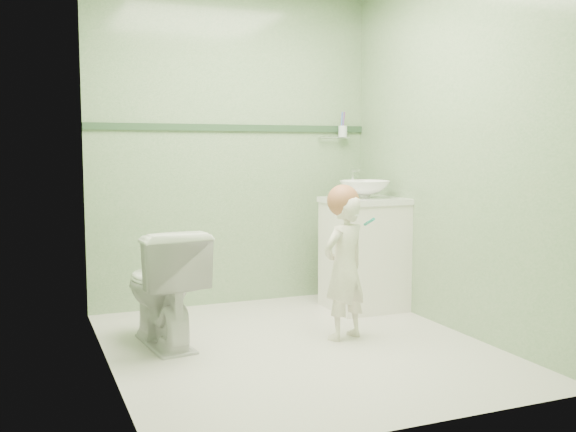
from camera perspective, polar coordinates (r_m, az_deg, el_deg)
name	(u,v)px	position (r m, az deg, el deg)	size (l,w,h in m)	color
ground	(297,346)	(4.04, 0.83, -11.28)	(2.50, 2.50, 0.00)	silver
room_shell	(298,147)	(3.86, 0.85, 6.00)	(2.50, 2.54, 2.40)	#7EA575
trim_stripe	(233,128)	(5.03, -4.77, 7.66)	(2.20, 0.02, 0.05)	#2D4A30
vanity	(364,255)	(4.93, 6.62, -3.42)	(0.52, 0.50, 0.80)	white
counter	(365,201)	(4.88, 6.68, 1.34)	(0.54, 0.52, 0.04)	white
basin	(365,189)	(4.87, 6.69, 2.33)	(0.37, 0.37, 0.13)	white
faucet	(353,177)	(5.03, 5.68, 3.36)	(0.03, 0.13, 0.18)	silver
cup_holder	(342,131)	(5.31, 4.71, 7.35)	(0.26, 0.07, 0.21)	silver
toilet	(163,287)	(4.06, -10.84, -6.07)	(0.40, 0.70, 0.72)	white
toddler	(344,268)	(4.11, 4.93, -4.49)	(0.33, 0.22, 0.91)	beige
hair_cap	(343,201)	(4.08, 4.82, 1.34)	(0.20, 0.20, 0.20)	#A45F3F
teal_toothbrush	(368,221)	(4.04, 6.97, -0.44)	(0.10, 0.14, 0.08)	teal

